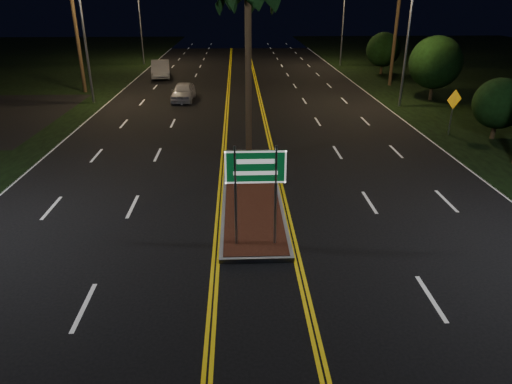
{
  "coord_description": "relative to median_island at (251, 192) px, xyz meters",
  "views": [
    {
      "loc": [
        -0.5,
        -9.66,
        7.34
      ],
      "look_at": [
        0.01,
        2.81,
        1.9
      ],
      "focal_mm": 32.0,
      "sensor_mm": 36.0,
      "label": 1
    }
  ],
  "objects": [
    {
      "name": "ground",
      "position": [
        0.0,
        -7.0,
        -0.08
      ],
      "size": [
        120.0,
        120.0,
        0.0
      ],
      "primitive_type": "plane",
      "color": "black",
      "rests_on": "ground"
    },
    {
      "name": "median_island",
      "position": [
        0.0,
        0.0,
        0.0
      ],
      "size": [
        2.25,
        10.25,
        0.17
      ],
      "color": "gray",
      "rests_on": "ground"
    },
    {
      "name": "highway_sign",
      "position": [
        0.0,
        -4.2,
        2.32
      ],
      "size": [
        1.8,
        0.08,
        3.2
      ],
      "color": "gray",
      "rests_on": "ground"
    },
    {
      "name": "streetlight_left_mid",
      "position": [
        -10.61,
        17.0,
        5.57
      ],
      "size": [
        1.91,
        0.44,
        9.0
      ],
      "color": "gray",
      "rests_on": "ground"
    },
    {
      "name": "streetlight_left_far",
      "position": [
        -10.61,
        37.0,
        5.57
      ],
      "size": [
        1.91,
        0.44,
        9.0
      ],
      "color": "gray",
      "rests_on": "ground"
    },
    {
      "name": "streetlight_right_mid",
      "position": [
        10.61,
        15.0,
        5.57
      ],
      "size": [
        1.91,
        0.44,
        9.0
      ],
      "color": "gray",
      "rests_on": "ground"
    },
    {
      "name": "streetlight_right_far",
      "position": [
        10.61,
        35.0,
        5.57
      ],
      "size": [
        1.91,
        0.44,
        9.0
      ],
      "color": "gray",
      "rests_on": "ground"
    },
    {
      "name": "shrub_near",
      "position": [
        13.5,
        7.0,
        1.86
      ],
      "size": [
        2.7,
        2.7,
        3.3
      ],
      "color": "#382819",
      "rests_on": "ground"
    },
    {
      "name": "shrub_mid",
      "position": [
        14.0,
        17.0,
        2.64
      ],
      "size": [
        3.78,
        3.78,
        4.62
      ],
      "color": "#382819",
      "rests_on": "ground"
    },
    {
      "name": "shrub_far",
      "position": [
        13.8,
        29.0,
        2.25
      ],
      "size": [
        3.24,
        3.24,
        3.96
      ],
      "color": "#382819",
      "rests_on": "ground"
    },
    {
      "name": "car_near",
      "position": [
        -4.5,
        17.5,
        0.68
      ],
      "size": [
        2.11,
        4.64,
        1.53
      ],
      "primitive_type": "imported",
      "rotation": [
        0.0,
        0.0,
        -0.03
      ],
      "color": "silver",
      "rests_on": "ground"
    },
    {
      "name": "car_far",
      "position": [
        -7.71,
        27.87,
        0.83
      ],
      "size": [
        3.11,
        5.76,
        1.83
      ],
      "primitive_type": "imported",
      "rotation": [
        0.0,
        0.0,
        0.14
      ],
      "color": "#ADAFB7",
      "rests_on": "ground"
    },
    {
      "name": "warning_sign",
      "position": [
        11.44,
        7.87,
        1.57
      ],
      "size": [
        0.99,
        0.45,
        2.54
      ],
      "rotation": [
        0.0,
        0.0,
        0.41
      ],
      "color": "gray",
      "rests_on": "ground"
    }
  ]
}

